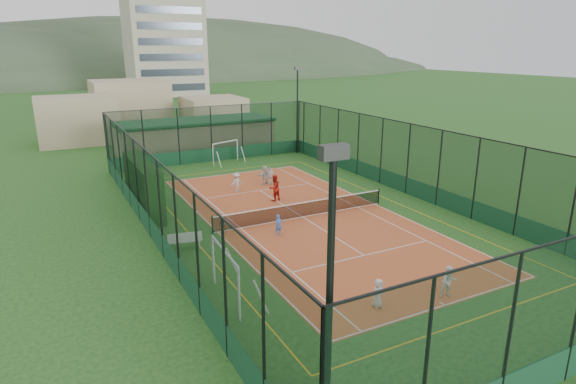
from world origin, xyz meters
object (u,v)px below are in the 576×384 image
futsal_goal_far (226,153)px  child_near_left (378,293)px  apartment_tower (163,22)px  white_bench (184,240)px  clubhouse (196,136)px  futsal_goal_near (225,276)px  floodlight_ne (297,111)px  child_near_mid (279,225)px  coach (274,188)px  child_far_right (271,176)px  child_near_right (449,282)px  child_far_left (237,182)px  floodlight_sw (329,330)px  child_far_back (265,175)px

futsal_goal_far → child_near_left: size_ratio=2.45×
apartment_tower → white_bench: (-19.80, -83.44, -14.51)m
clubhouse → white_bench: bearing=-108.4°
white_bench → futsal_goal_near: futsal_goal_near is taller
floodlight_ne → child_near_left: floodlight_ne is taller
child_near_mid → coach: 6.29m
futsal_goal_far → coach: size_ratio=1.67×
futsal_goal_near → futsal_goal_far: bearing=-17.9°
child_far_right → child_near_right: bearing=82.2°
white_bench → child_far_left: (6.22, 8.40, 0.22)m
child_near_mid → coach: coach is taller
floodlight_sw → clubhouse: floodlight_sw is taller
coach → futsal_goal_near: bearing=40.5°
clubhouse → floodlight_sw: bearing=-102.6°
clubhouse → child_far_back: clubhouse is taller
child_near_right → child_far_left: 18.51m
floodlight_ne → apartment_tower: size_ratio=0.28×
futsal_goal_far → child_near_left: (-3.34, -26.50, -0.34)m
floodlight_sw → apartment_tower: 101.31m
apartment_tower → child_near_mid: 86.44m
futsal_goal_near → futsal_goal_far: 24.75m
apartment_tower → child_near_left: apartment_tower is taller
child_near_mid → white_bench: bearing=168.1°
futsal_goal_far → child_far_right: 8.26m
coach → floodlight_ne: bearing=-139.3°
clubhouse → futsal_goal_far: 6.31m
child_far_back → child_near_left: bearing=52.8°
floodlight_ne → coach: floodlight_ne is taller
futsal_goal_far → child_far_left: size_ratio=2.14×
child_near_right → child_far_back: child_far_back is taller
white_bench → child_far_back: (8.83, 9.22, 0.25)m
child_far_left → apartment_tower: bearing=-112.1°
futsal_goal_far → child_far_right: futsal_goal_far is taller
child_near_left → child_far_back: (3.53, 18.51, 0.12)m
clubhouse → futsal_goal_far: size_ratio=5.10×
child_near_left → coach: size_ratio=0.68×
clubhouse → child_far_back: 14.28m
floodlight_sw → floodlight_ne: (17.20, 33.20, 0.00)m
child_near_mid → child_far_back: 10.42m
clubhouse → coach: clubhouse is taller
child_near_right → child_far_right: (0.78, 18.95, -0.04)m
clubhouse → child_far_left: bearing=-96.0°
floodlight_ne → white_bench: (-16.40, -18.04, -3.63)m
floodlight_sw → child_far_left: bearing=73.4°
child_far_left → floodlight_sw: bearing=61.5°
child_far_back → futsal_goal_near: bearing=33.7°
child_far_left → child_near_mid: bearing=71.5°
clubhouse → coach: bearing=-90.3°
floodlight_sw → white_bench: bearing=87.0°
apartment_tower → child_far_back: 76.37m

